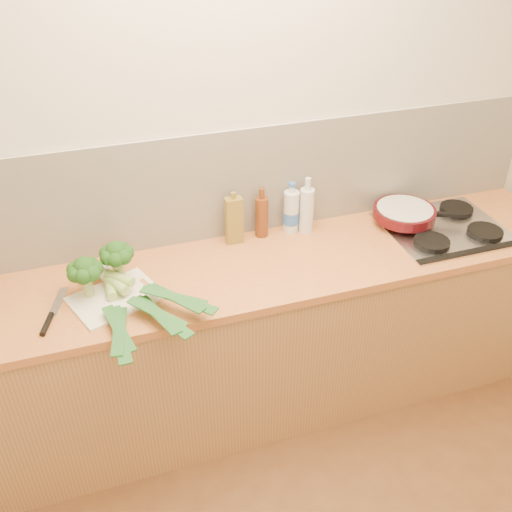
{
  "coord_description": "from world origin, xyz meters",
  "views": [
    {
      "loc": [
        -0.64,
        -0.83,
        2.4
      ],
      "look_at": [
        -0.01,
        1.1,
        1.02
      ],
      "focal_mm": 40.0,
      "sensor_mm": 36.0,
      "label": 1
    }
  ],
  "objects_px": {
    "chefs_knife": "(50,318)",
    "gas_hob": "(445,227)",
    "chopping_board": "(116,298)",
    "skillet": "(405,212)"
  },
  "relations": [
    {
      "from": "chefs_knife",
      "to": "skillet",
      "type": "relative_size",
      "value": 0.7
    },
    {
      "from": "skillet",
      "to": "chopping_board",
      "type": "bearing_deg",
      "value": -150.56
    },
    {
      "from": "gas_hob",
      "to": "chopping_board",
      "type": "xyz_separation_m",
      "value": [
        -1.63,
        -0.05,
        -0.01
      ]
    },
    {
      "from": "chopping_board",
      "to": "chefs_knife",
      "type": "relative_size",
      "value": 1.16
    },
    {
      "from": "chefs_knife",
      "to": "skillet",
      "type": "bearing_deg",
      "value": 25.1
    },
    {
      "from": "gas_hob",
      "to": "chefs_knife",
      "type": "bearing_deg",
      "value": -176.85
    },
    {
      "from": "chefs_knife",
      "to": "gas_hob",
      "type": "bearing_deg",
      "value": 20.95
    },
    {
      "from": "gas_hob",
      "to": "chefs_knife",
      "type": "xyz_separation_m",
      "value": [
        -1.9,
        -0.1,
        -0.01
      ]
    },
    {
      "from": "chopping_board",
      "to": "chefs_knife",
      "type": "bearing_deg",
      "value": 170.84
    },
    {
      "from": "chopping_board",
      "to": "gas_hob",
      "type": "bearing_deg",
      "value": -19.44
    }
  ]
}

